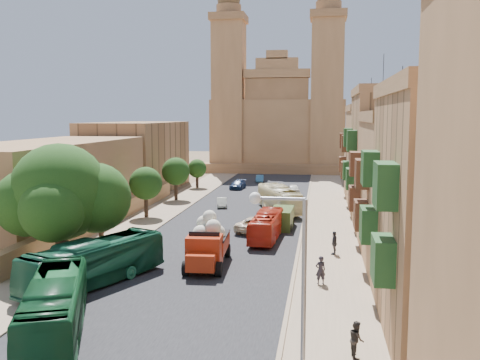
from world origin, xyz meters
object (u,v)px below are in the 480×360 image
(street_tree_b, at_px, (146,184))
(bus_red_east, at_px, (266,226))
(car_dkblue, at_px, (238,185))
(street_tree_d, at_px, (197,169))
(street_tree_c, at_px, (176,172))
(bus_green_north, at_px, (95,262))
(pedestrian_a, at_px, (321,270))
(ficus_tree, at_px, (61,195))
(bus_green_south, at_px, (55,308))
(car_blue_a, at_px, (210,232))
(pedestrian_c, at_px, (334,243))
(pedestrian_b, at_px, (356,339))
(car_white_b, at_px, (293,189))
(church, at_px, (279,123))
(car_blue_b, at_px, (260,179))
(bus_cream_east, at_px, (279,199))
(car_white_a, at_px, (222,202))
(streetlamp, at_px, (291,275))
(red_truck, at_px, (208,243))
(car_cream, at_px, (257,224))
(street_tree_a, at_px, (101,210))
(olive_pickup, at_px, (282,219))

(street_tree_b, distance_m, bus_red_east, 16.56)
(car_dkblue, bearing_deg, street_tree_d, -177.76)
(street_tree_c, bearing_deg, bus_red_east, -55.65)
(bus_green_north, relative_size, pedestrian_a, 5.70)
(ficus_tree, xyz_separation_m, bus_green_south, (5.23, -11.16, -3.87))
(car_blue_a, distance_m, pedestrian_c, 11.57)
(bus_red_east, relative_size, pedestrian_b, 5.16)
(bus_green_south, xyz_separation_m, car_white_b, (9.03, 50.89, -0.80))
(street_tree_b, distance_m, street_tree_d, 24.01)
(church, bearing_deg, pedestrian_c, -81.70)
(car_blue_b, relative_size, pedestrian_a, 1.84)
(bus_cream_east, bearing_deg, car_dkblue, -87.94)
(car_white_a, relative_size, pedestrian_a, 1.77)
(street_tree_d, distance_m, streetlamp, 62.60)
(street_tree_c, relative_size, streetlamp, 0.68)
(car_white_a, bearing_deg, red_truck, -93.46)
(street_tree_c, xyz_separation_m, bus_green_north, (4.29, -35.00, -2.24))
(street_tree_b, bearing_deg, car_blue_b, 75.05)
(red_truck, relative_size, bus_cream_east, 0.66)
(car_cream, bearing_deg, ficus_tree, 72.28)
(bus_green_north, relative_size, car_cream, 2.06)
(bus_red_east, distance_m, car_white_a, 17.53)
(streetlamp, distance_m, bus_green_south, 13.39)
(bus_green_south, bearing_deg, car_white_b, 58.16)
(street_tree_a, xyz_separation_m, bus_green_north, (4.29, -11.00, -1.40))
(car_dkblue, distance_m, car_white_b, 9.31)
(car_dkblue, bearing_deg, pedestrian_a, -68.37)
(olive_pickup, bearing_deg, car_white_a, 126.19)
(street_tree_a, height_order, olive_pickup, street_tree_a)
(bus_green_south, xyz_separation_m, pedestrian_b, (14.67, 0.01, -0.64))
(street_tree_b, distance_m, pedestrian_a, 28.08)
(red_truck, relative_size, car_white_b, 1.71)
(car_blue_a, bearing_deg, car_white_b, 73.17)
(olive_pickup, xyz_separation_m, bus_green_north, (-10.71, -19.50, 0.55))
(street_tree_b, bearing_deg, car_white_b, 53.07)
(bus_cream_east, relative_size, car_white_b, 2.60)
(church, xyz_separation_m, ficus_tree, (-9.42, -74.61, -4.16))
(bus_red_east, xyz_separation_m, car_cream, (-1.21, 2.90, -0.49))
(bus_cream_east, height_order, car_white_a, bus_cream_east)
(church, xyz_separation_m, streetlamp, (7.72, -90.61, -4.31))
(church, bearing_deg, car_dkblue, -96.70)
(car_white_b, relative_size, pedestrian_c, 2.15)
(street_tree_b, bearing_deg, street_tree_c, 90.00)
(ficus_tree, height_order, pedestrian_c, ficus_tree)
(street_tree_c, bearing_deg, pedestrian_b, -64.61)
(street_tree_b, height_order, car_white_a, street_tree_b)
(church, distance_m, olive_pickup, 58.95)
(bus_red_east, bearing_deg, street_tree_a, 16.51)
(bus_red_east, relative_size, car_blue_b, 2.51)
(bus_cream_east, xyz_separation_m, car_blue_a, (-5.00, -14.45, -0.83))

